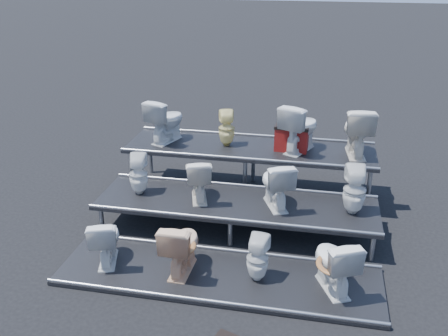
% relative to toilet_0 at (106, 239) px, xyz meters
% --- Properties ---
extents(ground, '(80.00, 80.00, 0.00)m').
position_rel_toilet_0_xyz_m(ground, '(1.53, 1.30, -0.40)').
color(ground, black).
rests_on(ground, ground).
extents(tier_front, '(4.20, 1.20, 0.06)m').
position_rel_toilet_0_xyz_m(tier_front, '(1.53, 0.00, -0.37)').
color(tier_front, black).
rests_on(tier_front, ground).
extents(tier_mid, '(4.20, 1.20, 0.46)m').
position_rel_toilet_0_xyz_m(tier_mid, '(1.53, 1.30, -0.17)').
color(tier_mid, black).
rests_on(tier_mid, ground).
extents(tier_back, '(4.20, 1.20, 0.86)m').
position_rel_toilet_0_xyz_m(tier_back, '(1.53, 2.60, 0.03)').
color(tier_back, black).
rests_on(tier_back, ground).
extents(toilet_0, '(0.55, 0.74, 0.67)m').
position_rel_toilet_0_xyz_m(toilet_0, '(0.00, 0.00, 0.00)').
color(toilet_0, silver).
rests_on(toilet_0, tier_front).
extents(toilet_1, '(0.44, 0.74, 0.75)m').
position_rel_toilet_0_xyz_m(toilet_1, '(1.05, 0.00, 0.04)').
color(toilet_1, '#EABA8E').
rests_on(toilet_1, tier_front).
extents(toilet_2, '(0.32, 0.32, 0.62)m').
position_rel_toilet_0_xyz_m(toilet_2, '(2.04, 0.00, -0.03)').
color(toilet_2, silver).
rests_on(toilet_2, tier_front).
extents(toilet_3, '(0.68, 0.84, 0.75)m').
position_rel_toilet_0_xyz_m(toilet_3, '(2.98, 0.00, 0.04)').
color(toilet_3, silver).
rests_on(toilet_3, tier_front).
extents(toilet_4, '(0.34, 0.35, 0.64)m').
position_rel_toilet_0_xyz_m(toilet_4, '(0.00, 1.30, 0.38)').
color(toilet_4, silver).
rests_on(toilet_4, tier_mid).
extents(toilet_5, '(0.55, 0.74, 0.67)m').
position_rel_toilet_0_xyz_m(toilet_5, '(0.96, 1.30, 0.40)').
color(toilet_5, silver).
rests_on(toilet_5, tier_mid).
extents(toilet_6, '(0.65, 0.81, 0.72)m').
position_rel_toilet_0_xyz_m(toilet_6, '(2.12, 1.30, 0.42)').
color(toilet_6, silver).
rests_on(toilet_6, tier_mid).
extents(toilet_7, '(0.34, 0.35, 0.72)m').
position_rel_toilet_0_xyz_m(toilet_7, '(3.23, 1.30, 0.42)').
color(toilet_7, silver).
rests_on(toilet_7, tier_mid).
extents(toilet_8, '(0.66, 0.85, 0.76)m').
position_rel_toilet_0_xyz_m(toilet_8, '(0.05, 2.60, 0.84)').
color(toilet_8, silver).
rests_on(toilet_8, tier_back).
extents(toilet_9, '(0.34, 0.34, 0.61)m').
position_rel_toilet_0_xyz_m(toilet_9, '(1.13, 2.60, 0.77)').
color(toilet_9, '#EDDE8F').
rests_on(toilet_9, tier_back).
extents(toilet_10, '(0.75, 0.92, 0.81)m').
position_rel_toilet_0_xyz_m(toilet_10, '(2.36, 2.60, 0.87)').
color(toilet_10, silver).
rests_on(toilet_10, tier_back).
extents(toilet_11, '(0.54, 0.85, 0.82)m').
position_rel_toilet_0_xyz_m(toilet_11, '(3.28, 2.60, 0.87)').
color(toilet_11, silver).
rests_on(toilet_11, tier_back).
extents(red_crate, '(0.57, 0.47, 0.39)m').
position_rel_toilet_0_xyz_m(red_crate, '(2.24, 2.65, 0.66)').
color(red_crate, maroon).
rests_on(red_crate, tier_back).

